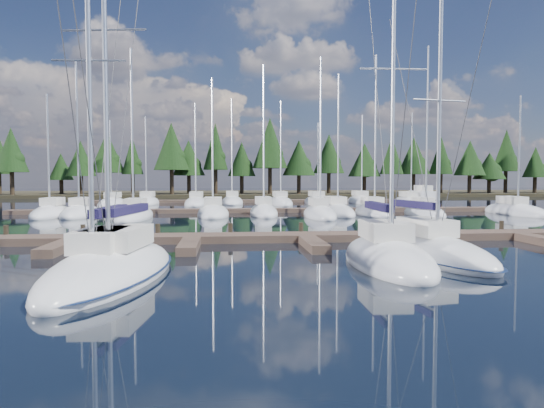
{
  "coord_description": "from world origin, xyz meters",
  "views": [
    {
      "loc": [
        -4.28,
        -8.09,
        3.41
      ],
      "look_at": [
        -1.37,
        22.0,
        1.8
      ],
      "focal_mm": 32.0,
      "sensor_mm": 36.0,
      "label": 1
    }
  ],
  "objects": [
    {
      "name": "ground",
      "position": [
        0.0,
        30.0,
        0.0
      ],
      "size": [
        260.0,
        260.0,
        0.0
      ],
      "primitive_type": "plane",
      "color": "black",
      "rests_on": "ground"
    },
    {
      "name": "far_shore",
      "position": [
        0.0,
        90.0,
        0.3
      ],
      "size": [
        220.0,
        30.0,
        0.6
      ],
      "primitive_type": "cube",
      "color": "#322C1C",
      "rests_on": "ground"
    },
    {
      "name": "main_dock",
      "position": [
        0.0,
        17.36,
        0.2
      ],
      "size": [
        44.0,
        6.13,
        0.9
      ],
      "color": "brown",
      "rests_on": "ground"
    },
    {
      "name": "back_docks",
      "position": [
        0.0,
        49.58,
        0.2
      ],
      "size": [
        50.0,
        21.8,
        0.4
      ],
      "color": "brown",
      "rests_on": "ground"
    },
    {
      "name": "front_sailboat_1",
      "position": [
        -8.07,
        8.76,
        0.28
      ],
      "size": [
        4.46,
        9.8,
        14.9
      ],
      "color": "white",
      "rests_on": "ground"
    },
    {
      "name": "front_sailboat_2",
      "position": [
        -8.49,
        8.21,
        0.29
      ],
      "size": [
        3.08,
        8.54,
        12.9
      ],
      "color": "white",
      "rests_on": "ground"
    },
    {
      "name": "front_sailboat_3",
      "position": [
        2.02,
        10.17,
        0.29
      ],
      "size": [
        3.11,
        7.85,
        13.64
      ],
      "color": "white",
      "rests_on": "ground"
    },
    {
      "name": "front_sailboat_4",
      "position": [
        4.32,
        11.38,
        0.28
      ],
      "size": [
        4.03,
        8.73,
        11.93
      ],
      "color": "white",
      "rests_on": "ground"
    },
    {
      "name": "back_sailboat_rows",
      "position": [
        0.36,
        45.27,
        0.26
      ],
      "size": [
        45.15,
        32.55,
        15.94
      ],
      "color": "white",
      "rests_on": "ground"
    },
    {
      "name": "motor_yacht_right",
      "position": [
        22.16,
        54.88,
        0.46
      ],
      "size": [
        2.8,
        8.18,
        4.07
      ],
      "color": "white",
      "rests_on": "ground"
    },
    {
      "name": "tree_line",
      "position": [
        0.8,
        80.14,
        7.32
      ],
      "size": [
        184.29,
        12.08,
        13.72
      ],
      "color": "black",
      "rests_on": "far_shore"
    }
  ]
}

